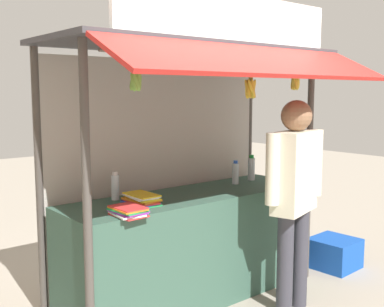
% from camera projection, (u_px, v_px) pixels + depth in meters
% --- Properties ---
extents(ground_plane, '(20.00, 20.00, 0.00)m').
position_uv_depth(ground_plane, '(192.00, 297.00, 4.21)').
color(ground_plane, '#9E9384').
extents(stall_counter, '(2.32, 0.68, 0.92)m').
position_uv_depth(stall_counter, '(192.00, 246.00, 4.15)').
color(stall_counter, '#385B4C').
rests_on(stall_counter, ground).
extents(stall_structure, '(2.52, 1.52, 2.52)m').
position_uv_depth(stall_structure, '(186.00, 123.00, 4.08)').
color(stall_structure, '#4C4742').
rests_on(stall_structure, ground).
extents(water_bottle_front_right, '(0.06, 0.06, 0.23)m').
position_uv_depth(water_bottle_front_right, '(115.00, 187.00, 3.86)').
color(water_bottle_front_right, silver).
rests_on(water_bottle_front_right, stall_counter).
extents(water_bottle_right, '(0.07, 0.07, 0.25)m').
position_uv_depth(water_bottle_right, '(251.00, 168.00, 4.73)').
color(water_bottle_right, silver).
rests_on(water_bottle_right, stall_counter).
extents(water_bottle_mid_left, '(0.06, 0.06, 0.23)m').
position_uv_depth(water_bottle_mid_left, '(235.00, 173.00, 4.53)').
color(water_bottle_mid_left, silver).
rests_on(water_bottle_mid_left, stall_counter).
extents(magazine_stack_left, '(0.22, 0.32, 0.08)m').
position_uv_depth(magazine_stack_left, '(141.00, 199.00, 3.72)').
color(magazine_stack_left, green).
rests_on(magazine_stack_left, stall_counter).
extents(magazine_stack_back_left, '(0.21, 0.28, 0.07)m').
position_uv_depth(magazine_stack_back_left, '(128.00, 211.00, 3.36)').
color(magazine_stack_back_left, red).
rests_on(magazine_stack_back_left, stall_counter).
extents(banana_bunch_inner_left, '(0.10, 0.11, 0.30)m').
position_uv_depth(banana_bunch_inner_left, '(250.00, 88.00, 3.79)').
color(banana_bunch_inner_left, '#332D23').
extents(banana_bunch_inner_right, '(0.09, 0.09, 0.24)m').
position_uv_depth(banana_bunch_inner_right, '(136.00, 81.00, 3.11)').
color(banana_bunch_inner_right, '#332D23').
extents(banana_bunch_leftmost, '(0.09, 0.09, 0.23)m').
position_uv_depth(banana_bunch_leftmost, '(295.00, 83.00, 4.14)').
color(banana_bunch_leftmost, '#332D23').
extents(vendor_person, '(0.66, 0.34, 1.73)m').
position_uv_depth(vendor_person, '(295.00, 186.00, 3.86)').
color(vendor_person, '#383842').
rests_on(vendor_person, ground).
extents(plastic_crate, '(0.46, 0.46, 0.30)m').
position_uv_depth(plastic_crate, '(334.00, 253.00, 4.91)').
color(plastic_crate, '#194CB2').
rests_on(plastic_crate, ground).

